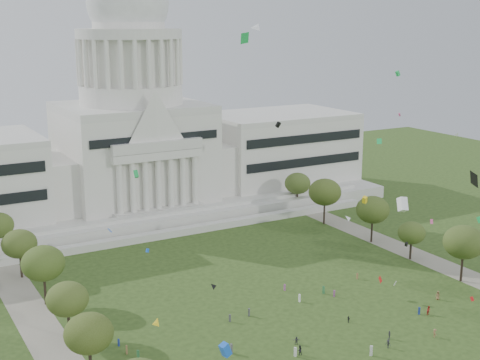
{
  "coord_description": "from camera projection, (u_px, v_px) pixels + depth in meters",
  "views": [
    {
      "loc": [
        -73.89,
        -84.97,
        59.68
      ],
      "look_at": [
        0.0,
        45.0,
        24.0
      ],
      "focal_mm": 50.0,
      "sensor_mm": 36.0,
      "label": 1
    }
  ],
  "objects": [
    {
      "name": "ground",
      "position": [
        362.0,
        358.0,
        121.23
      ],
      "size": [
        400.0,
        400.0,
        0.0
      ],
      "primitive_type": "plane",
      "color": "#2C4318",
      "rests_on": "ground"
    },
    {
      "name": "capitol",
      "position": [
        133.0,
        142.0,
        212.1
      ],
      "size": [
        160.0,
        64.5,
        91.3
      ],
      "color": "silver",
      "rests_on": "ground"
    },
    {
      "name": "path_left",
      "position": [
        55.0,
        352.0,
        123.51
      ],
      "size": [
        8.0,
        160.0,
        0.04
      ],
      "primitive_type": "cube",
      "color": "gray",
      "rests_on": "ground"
    },
    {
      "name": "path_right",
      "position": [
        433.0,
        262.0,
        169.66
      ],
      "size": [
        8.0,
        160.0,
        0.04
      ],
      "primitive_type": "cube",
      "color": "gray",
      "rests_on": "ground"
    },
    {
      "name": "row_tree_l_2",
      "position": [
        89.0,
        333.0,
        112.23
      ],
      "size": [
        8.42,
        8.42,
        11.97
      ],
      "color": "black",
      "rests_on": "ground"
    },
    {
      "name": "row_tree_r_2",
      "position": [
        464.0,
        242.0,
        154.96
      ],
      "size": [
        9.55,
        9.55,
        13.58
      ],
      "color": "black",
      "rests_on": "ground"
    },
    {
      "name": "row_tree_l_3",
      "position": [
        67.0,
        299.0,
        126.81
      ],
      "size": [
        8.12,
        8.12,
        11.55
      ],
      "color": "black",
      "rests_on": "ground"
    },
    {
      "name": "row_tree_r_3",
      "position": [
        412.0,
        233.0,
        170.09
      ],
      "size": [
        7.01,
        7.01,
        9.98
      ],
      "color": "black",
      "rests_on": "ground"
    },
    {
      "name": "row_tree_l_4",
      "position": [
        43.0,
        263.0,
        142.18
      ],
      "size": [
        9.29,
        9.29,
        13.21
      ],
      "color": "black",
      "rests_on": "ground"
    },
    {
      "name": "row_tree_r_4",
      "position": [
        373.0,
        210.0,
        182.9
      ],
      "size": [
        9.19,
        9.19,
        13.06
      ],
      "color": "black",
      "rests_on": "ground"
    },
    {
      "name": "row_tree_l_5",
      "position": [
        19.0,
        244.0,
        157.58
      ],
      "size": [
        8.33,
        8.33,
        11.85
      ],
      "color": "black",
      "rests_on": "ground"
    },
    {
      "name": "row_tree_r_5",
      "position": [
        325.0,
        192.0,
        199.18
      ],
      "size": [
        9.82,
        9.82,
        13.96
      ],
      "color": "black",
      "rests_on": "ground"
    },
    {
      "name": "row_tree_r_6",
      "position": [
        298.0,
        183.0,
        215.87
      ],
      "size": [
        8.42,
        8.42,
        11.97
      ],
      "color": "black",
      "rests_on": "ground"
    },
    {
      "name": "person_0",
      "position": [
        438.0,
        295.0,
        146.54
      ],
      "size": [
        1.05,
        1.15,
        1.97
      ],
      "primitive_type": "imported",
      "rotation": [
        0.0,
        0.0,
        5.3
      ],
      "color": "olive",
      "rests_on": "ground"
    },
    {
      "name": "person_2",
      "position": [
        429.0,
        310.0,
        139.01
      ],
      "size": [
        1.04,
        0.75,
        1.94
      ],
      "primitive_type": "imported",
      "rotation": [
        0.0,
        0.0,
        0.19
      ],
      "color": "#B21E1E",
      "rests_on": "ground"
    },
    {
      "name": "person_3",
      "position": [
        388.0,
        344.0,
        124.8
      ],
      "size": [
        0.96,
        1.23,
        1.7
      ],
      "primitive_type": "imported",
      "rotation": [
        0.0,
        0.0,
        5.13
      ],
      "color": "#26262B",
      "rests_on": "ground"
    },
    {
      "name": "person_4",
      "position": [
        389.0,
        335.0,
        128.43
      ],
      "size": [
        0.89,
        1.15,
        1.73
      ],
      "primitive_type": "imported",
      "rotation": [
        0.0,
        0.0,
        4.33
      ],
      "color": "#4C4C51",
      "rests_on": "ground"
    },
    {
      "name": "person_5",
      "position": [
        296.0,
        341.0,
        126.34
      ],
      "size": [
        1.51,
        1.16,
        1.52
      ],
      "primitive_type": "imported",
      "rotation": [
        0.0,
        0.0,
        2.65
      ],
      "color": "#4C4C51",
      "rests_on": "ground"
    },
    {
      "name": "person_8",
      "position": [
        300.0,
        350.0,
        122.29
      ],
      "size": [
        1.04,
        0.8,
        1.88
      ],
      "primitive_type": "imported",
      "rotation": [
        0.0,
        0.0,
        2.85
      ],
      "color": "#26262B",
      "rests_on": "ground"
    },
    {
      "name": "person_9",
      "position": [
        435.0,
        333.0,
        129.15
      ],
      "size": [
        0.85,
        1.22,
        1.72
      ],
      "primitive_type": "imported",
      "rotation": [
        0.0,
        0.0,
        1.29
      ],
      "color": "olive",
      "rests_on": "ground"
    },
    {
      "name": "person_10",
      "position": [
        349.0,
        319.0,
        135.5
      ],
      "size": [
        0.57,
        0.88,
        1.4
      ],
      "primitive_type": "imported",
      "rotation": [
        0.0,
        0.0,
        1.73
      ],
      "color": "#26262B",
      "rests_on": "ground"
    },
    {
      "name": "distant_crowd",
      "position": [
        258.0,
        342.0,
        125.5
      ],
      "size": [
        64.47,
        38.37,
        1.95
      ],
      "color": "#26262B",
      "rests_on": "ground"
    },
    {
      "name": "kite_swarm",
      "position": [
        364.0,
        175.0,
        122.0
      ],
      "size": [
        96.49,
        102.2,
        62.3
      ],
      "color": "#E54C8C",
      "rests_on": "ground"
    }
  ]
}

